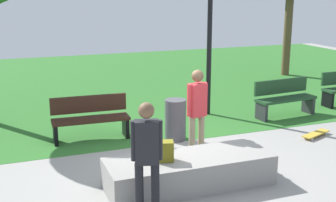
{
  "coord_description": "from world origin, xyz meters",
  "views": [
    {
      "loc": [
        -2.7,
        -6.98,
        3.12
      ],
      "look_at": [
        -0.03,
        0.11,
        1.18
      ],
      "focal_mm": 47.5,
      "sensor_mm": 36.0,
      "label": 1
    }
  ],
  "objects_px": {
    "skater_watching": "(197,107)",
    "trash_bin": "(175,120)",
    "lamp_post": "(210,7)",
    "skateboard_spare": "(316,134)",
    "concrete_ledge": "(189,171)",
    "backpack_on_ledge": "(164,151)",
    "park_bench_far_right": "(90,117)",
    "skater_performing_trick": "(147,152)",
    "park_bench_by_oak": "(284,97)"
  },
  "relations": [
    {
      "from": "skateboard_spare",
      "to": "lamp_post",
      "type": "bearing_deg",
      "value": 120.3
    },
    {
      "from": "skater_watching",
      "to": "park_bench_far_right",
      "type": "height_order",
      "value": "skater_watching"
    },
    {
      "from": "lamp_post",
      "to": "park_bench_by_oak",
      "type": "bearing_deg",
      "value": -25.69
    },
    {
      "from": "skater_performing_trick",
      "to": "park_bench_by_oak",
      "type": "distance_m",
      "value": 5.98
    },
    {
      "from": "park_bench_far_right",
      "to": "park_bench_by_oak",
      "type": "bearing_deg",
      "value": 0.48
    },
    {
      "from": "skater_performing_trick",
      "to": "lamp_post",
      "type": "bearing_deg",
      "value": 55.4
    },
    {
      "from": "backpack_on_ledge",
      "to": "lamp_post",
      "type": "distance_m",
      "value": 4.9
    },
    {
      "from": "backpack_on_ledge",
      "to": "skateboard_spare",
      "type": "xyz_separation_m",
      "value": [
        3.94,
        1.27,
        -0.58
      ]
    },
    {
      "from": "skater_watching",
      "to": "park_bench_far_right",
      "type": "relative_size",
      "value": 1.04
    },
    {
      "from": "skateboard_spare",
      "to": "skater_performing_trick",
      "type": "bearing_deg",
      "value": -155.83
    },
    {
      "from": "skater_watching",
      "to": "park_bench_far_right",
      "type": "distance_m",
      "value": 2.46
    },
    {
      "from": "backpack_on_ledge",
      "to": "skater_watching",
      "type": "xyz_separation_m",
      "value": [
        1.04,
        1.08,
        0.33
      ]
    },
    {
      "from": "concrete_ledge",
      "to": "trash_bin",
      "type": "relative_size",
      "value": 3.12
    },
    {
      "from": "backpack_on_ledge",
      "to": "park_bench_by_oak",
      "type": "distance_m",
      "value": 5.11
    },
    {
      "from": "park_bench_far_right",
      "to": "skater_performing_trick",
      "type": "bearing_deg",
      "value": -88.5
    },
    {
      "from": "skater_watching",
      "to": "backpack_on_ledge",
      "type": "bearing_deg",
      "value": -133.92
    },
    {
      "from": "park_bench_far_right",
      "to": "skater_watching",
      "type": "bearing_deg",
      "value": -46.82
    },
    {
      "from": "lamp_post",
      "to": "backpack_on_ledge",
      "type": "bearing_deg",
      "value": -124.42
    },
    {
      "from": "park_bench_by_oak",
      "to": "lamp_post",
      "type": "xyz_separation_m",
      "value": [
        -1.7,
        0.82,
        2.17
      ]
    },
    {
      "from": "skater_performing_trick",
      "to": "park_bench_far_right",
      "type": "distance_m",
      "value": 3.6
    },
    {
      "from": "concrete_ledge",
      "to": "backpack_on_ledge",
      "type": "distance_m",
      "value": 0.59
    },
    {
      "from": "skater_watching",
      "to": "park_bench_by_oak",
      "type": "xyz_separation_m",
      "value": [
        3.19,
        1.8,
        -0.5
      ]
    },
    {
      "from": "skater_watching",
      "to": "trash_bin",
      "type": "distance_m",
      "value": 1.22
    },
    {
      "from": "skater_performing_trick",
      "to": "skateboard_spare",
      "type": "xyz_separation_m",
      "value": [
        4.46,
        2.0,
        -0.9
      ]
    },
    {
      "from": "lamp_post",
      "to": "skater_watching",
      "type": "bearing_deg",
      "value": -119.72
    },
    {
      "from": "skateboard_spare",
      "to": "park_bench_by_oak",
      "type": "xyz_separation_m",
      "value": [
        0.28,
        1.6,
        0.42
      ]
    },
    {
      "from": "backpack_on_ledge",
      "to": "lamp_post",
      "type": "relative_size",
      "value": 0.07
    },
    {
      "from": "backpack_on_ledge",
      "to": "skater_performing_trick",
      "type": "distance_m",
      "value": 0.95
    },
    {
      "from": "concrete_ledge",
      "to": "skater_performing_trick",
      "type": "distance_m",
      "value": 1.4
    },
    {
      "from": "backpack_on_ledge",
      "to": "lamp_post",
      "type": "bearing_deg",
      "value": 71.82
    },
    {
      "from": "concrete_ledge",
      "to": "trash_bin",
      "type": "bearing_deg",
      "value": 74.21
    },
    {
      "from": "backpack_on_ledge",
      "to": "skater_watching",
      "type": "distance_m",
      "value": 1.53
    },
    {
      "from": "concrete_ledge",
      "to": "backpack_on_ledge",
      "type": "xyz_separation_m",
      "value": [
        -0.43,
        -0.01,
        0.4
      ]
    },
    {
      "from": "park_bench_far_right",
      "to": "lamp_post",
      "type": "height_order",
      "value": "lamp_post"
    },
    {
      "from": "skateboard_spare",
      "to": "concrete_ledge",
      "type": "bearing_deg",
      "value": -160.19
    },
    {
      "from": "backpack_on_ledge",
      "to": "skater_performing_trick",
      "type": "height_order",
      "value": "skater_performing_trick"
    },
    {
      "from": "backpack_on_ledge",
      "to": "trash_bin",
      "type": "height_order",
      "value": "trash_bin"
    },
    {
      "from": "skater_watching",
      "to": "skateboard_spare",
      "type": "relative_size",
      "value": 2.05
    },
    {
      "from": "concrete_ledge",
      "to": "park_bench_by_oak",
      "type": "distance_m",
      "value": 4.76
    },
    {
      "from": "backpack_on_ledge",
      "to": "park_bench_far_right",
      "type": "bearing_deg",
      "value": 118.46
    },
    {
      "from": "park_bench_far_right",
      "to": "lamp_post",
      "type": "xyz_separation_m",
      "value": [
        3.14,
        0.86,
        2.17
      ]
    },
    {
      "from": "concrete_ledge",
      "to": "lamp_post",
      "type": "relative_size",
      "value": 0.62
    },
    {
      "from": "skater_watching",
      "to": "skater_performing_trick",
      "type": "bearing_deg",
      "value": -130.76
    },
    {
      "from": "park_bench_by_oak",
      "to": "skateboard_spare",
      "type": "bearing_deg",
      "value": -100.0
    },
    {
      "from": "park_bench_by_oak",
      "to": "lamp_post",
      "type": "bearing_deg",
      "value": 154.31
    },
    {
      "from": "trash_bin",
      "to": "backpack_on_ledge",
      "type": "bearing_deg",
      "value": -115.69
    },
    {
      "from": "lamp_post",
      "to": "trash_bin",
      "type": "bearing_deg",
      "value": -134.32
    },
    {
      "from": "lamp_post",
      "to": "park_bench_far_right",
      "type": "bearing_deg",
      "value": -164.77
    },
    {
      "from": "lamp_post",
      "to": "skateboard_spare",
      "type": "bearing_deg",
      "value": -59.7
    },
    {
      "from": "skater_performing_trick",
      "to": "park_bench_far_right",
      "type": "height_order",
      "value": "skater_performing_trick"
    }
  ]
}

